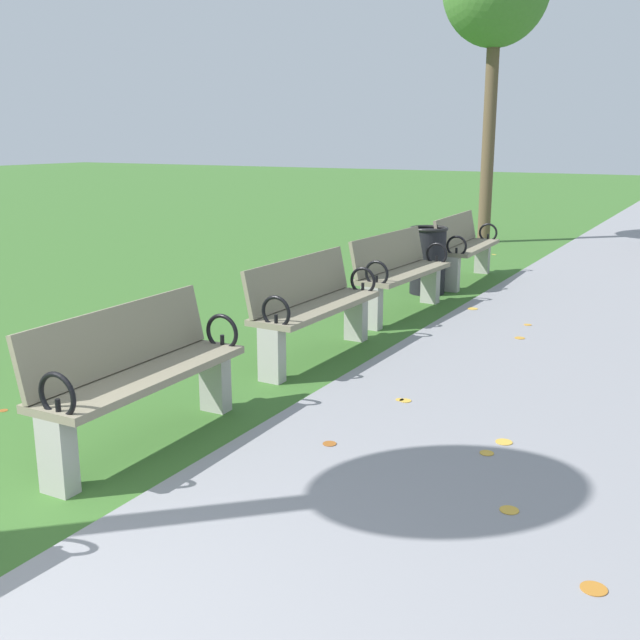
{
  "coord_description": "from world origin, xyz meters",
  "views": [
    {
      "loc": [
        2.72,
        -1.12,
        1.95
      ],
      "look_at": [
        -0.05,
        3.87,
        0.55
      ],
      "focal_mm": 42.38,
      "sensor_mm": 36.0,
      "label": 1
    }
  ],
  "objects_px": {
    "park_bench_3": "(313,305)",
    "park_bench_4": "(399,272)",
    "park_bench_2": "(138,373)",
    "park_bench_5": "(465,246)",
    "trash_bin": "(428,260)"
  },
  "relations": [
    {
      "from": "park_bench_3",
      "to": "park_bench_4",
      "type": "distance_m",
      "value": 1.94
    },
    {
      "from": "park_bench_2",
      "to": "park_bench_5",
      "type": "distance_m",
      "value": 6.42
    },
    {
      "from": "park_bench_4",
      "to": "park_bench_5",
      "type": "bearing_deg",
      "value": 90.0
    },
    {
      "from": "park_bench_4",
      "to": "park_bench_5",
      "type": "distance_m",
      "value": 2.24
    },
    {
      "from": "park_bench_2",
      "to": "park_bench_5",
      "type": "relative_size",
      "value": 0.99
    },
    {
      "from": "park_bench_4",
      "to": "trash_bin",
      "type": "xyz_separation_m",
      "value": [
        -0.15,
        1.25,
        -0.06
      ]
    },
    {
      "from": "park_bench_5",
      "to": "trash_bin",
      "type": "height_order",
      "value": "park_bench_5"
    },
    {
      "from": "park_bench_2",
      "to": "park_bench_4",
      "type": "relative_size",
      "value": 0.99
    },
    {
      "from": "trash_bin",
      "to": "park_bench_5",
      "type": "bearing_deg",
      "value": 81.56
    },
    {
      "from": "park_bench_3",
      "to": "park_bench_4",
      "type": "relative_size",
      "value": 0.99
    },
    {
      "from": "park_bench_3",
      "to": "trash_bin",
      "type": "bearing_deg",
      "value": 92.64
    },
    {
      "from": "park_bench_4",
      "to": "trash_bin",
      "type": "relative_size",
      "value": 1.93
    },
    {
      "from": "park_bench_4",
      "to": "trash_bin",
      "type": "distance_m",
      "value": 1.26
    },
    {
      "from": "park_bench_2",
      "to": "trash_bin",
      "type": "xyz_separation_m",
      "value": [
        -0.15,
        5.43,
        -0.06
      ]
    },
    {
      "from": "park_bench_5",
      "to": "trash_bin",
      "type": "relative_size",
      "value": 1.92
    }
  ]
}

